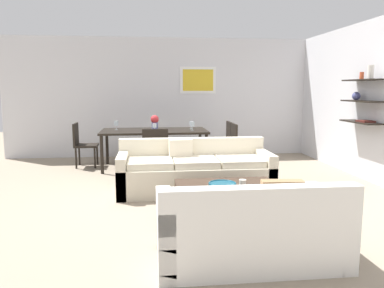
{
  "coord_description": "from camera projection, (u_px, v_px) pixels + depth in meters",
  "views": [
    {
      "loc": [
        -0.69,
        -5.33,
        1.56
      ],
      "look_at": [
        -0.05,
        0.2,
        0.75
      ],
      "focal_mm": 35.73,
      "sensor_mm": 36.0,
      "label": 1
    }
  ],
  "objects": [
    {
      "name": "ground_plane",
      "position": [
        197.0,
        197.0,
        5.54
      ],
      "size": [
        18.0,
        18.0,
        0.0
      ],
      "primitive_type": "plane",
      "color": "gray"
    },
    {
      "name": "back_wall_unit",
      "position": [
        191.0,
        97.0,
        8.85
      ],
      "size": [
        8.4,
        0.09,
        2.7
      ],
      "color": "silver",
      "rests_on": "ground"
    },
    {
      "name": "right_wall_shelf_unit",
      "position": [
        375.0,
        101.0,
        6.28
      ],
      "size": [
        0.34,
        8.2,
        2.7
      ],
      "color": "silver",
      "rests_on": "ground"
    },
    {
      "name": "sofa_beige",
      "position": [
        195.0,
        172.0,
        5.83
      ],
      "size": [
        2.3,
        0.9,
        0.78
      ],
      "color": "beige",
      "rests_on": "ground"
    },
    {
      "name": "loveseat_white",
      "position": [
        250.0,
        229.0,
        3.47
      ],
      "size": [
        1.67,
        0.9,
        0.78
      ],
      "color": "white",
      "rests_on": "ground"
    },
    {
      "name": "coffee_table",
      "position": [
        228.0,
        202.0,
        4.65
      ],
      "size": [
        1.25,
        0.96,
        0.38
      ],
      "color": "#38281E",
      "rests_on": "ground"
    },
    {
      "name": "decorative_bowl",
      "position": [
        222.0,
        185.0,
        4.59
      ],
      "size": [
        0.34,
        0.34,
        0.06
      ],
      "color": "navy",
      "rests_on": "coffee_table"
    },
    {
      "name": "candle_jar",
      "position": [
        243.0,
        183.0,
        4.67
      ],
      "size": [
        0.09,
        0.09,
        0.08
      ],
      "primitive_type": "cylinder",
      "color": "silver",
      "rests_on": "coffee_table"
    },
    {
      "name": "dining_table",
      "position": [
        154.0,
        133.0,
        7.51
      ],
      "size": [
        2.06,
        1.04,
        0.75
      ],
      "color": "black",
      "rests_on": "ground"
    },
    {
      "name": "dining_chair_right_far",
      "position": [
        224.0,
        140.0,
        7.93
      ],
      "size": [
        0.44,
        0.44,
        0.88
      ],
      "color": "black",
      "rests_on": "ground"
    },
    {
      "name": "dining_chair_left_far",
      "position": [
        82.0,
        142.0,
        7.61
      ],
      "size": [
        0.44,
        0.44,
        0.88
      ],
      "color": "black",
      "rests_on": "ground"
    },
    {
      "name": "dining_chair_right_near",
      "position": [
        228.0,
        143.0,
        7.47
      ],
      "size": [
        0.44,
        0.44,
        0.88
      ],
      "color": "black",
      "rests_on": "ground"
    },
    {
      "name": "dining_chair_foot",
      "position": [
        155.0,
        150.0,
        6.63
      ],
      "size": [
        0.44,
        0.44,
        0.88
      ],
      "color": "black",
      "rests_on": "ground"
    },
    {
      "name": "wine_glass_right_near",
      "position": [
        192.0,
        124.0,
        7.45
      ],
      "size": [
        0.08,
        0.08,
        0.17
      ],
      "color": "silver",
      "rests_on": "dining_table"
    },
    {
      "name": "wine_glass_left_far",
      "position": [
        116.0,
        124.0,
        7.53
      ],
      "size": [
        0.08,
        0.08,
        0.17
      ],
      "color": "silver",
      "rests_on": "dining_table"
    },
    {
      "name": "wine_glass_foot",
      "position": [
        155.0,
        126.0,
        7.04
      ],
      "size": [
        0.07,
        0.07,
        0.17
      ],
      "color": "silver",
      "rests_on": "dining_table"
    },
    {
      "name": "wine_glass_right_far",
      "position": [
        191.0,
        124.0,
        7.7
      ],
      "size": [
        0.06,
        0.06,
        0.16
      ],
      "color": "silver",
      "rests_on": "dining_table"
    },
    {
      "name": "centerpiece_vase",
      "position": [
        155.0,
        122.0,
        7.5
      ],
      "size": [
        0.16,
        0.16,
        0.29
      ],
      "color": "#4C518C",
      "rests_on": "dining_table"
    }
  ]
}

